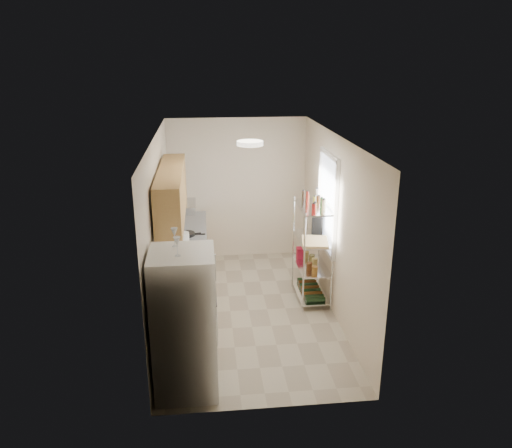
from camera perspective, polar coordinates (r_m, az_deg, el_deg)
The scene contains 16 objects.
room at distance 7.08m, azimuth -0.88°, elevation -0.55°, with size 2.52×4.42×2.62m.
counter_run at distance 7.78m, azimuth -7.93°, elevation -5.61°, with size 0.63×3.51×0.90m.
upper_cabinets at distance 7.01m, azimuth -9.61°, elevation 3.36°, with size 0.33×2.20×0.72m, color #AF864A.
range_hood at distance 7.89m, azimuth -8.74°, elevation 1.98°, with size 0.50×0.60×0.12m, color #B7BABC.
window at distance 7.53m, azimuth 8.19°, elevation 2.46°, with size 0.06×1.00×1.46m, color white.
bakers_rack at distance 7.57m, azimuth 6.52°, elevation -0.91°, with size 0.45×0.90×1.73m.
ceiling_dome at distance 6.47m, azimuth -0.69°, elevation 9.23°, with size 0.34×0.34×0.06m, color white.
refrigerator at distance 5.65m, azimuth -8.16°, elevation -11.16°, with size 0.69×0.69×1.68m, color white.
wine_glass_a at distance 5.42m, azimuth -9.29°, elevation -1.52°, with size 0.07×0.07×0.21m, color silver, non-canonical shape.
wine_glass_b at distance 5.16m, azimuth -8.99°, elevation -2.56°, with size 0.07×0.07×0.21m, color silver, non-canonical shape.
rice_cooker at distance 7.62m, azimuth -8.54°, elevation -1.73°, with size 0.24×0.24×0.20m, color white.
frying_pan_large at distance 8.05m, azimuth -7.97°, elevation -1.15°, with size 0.27×0.27×0.05m, color black.
frying_pan_small at distance 8.01m, azimuth -8.25°, elevation -1.26°, with size 0.22×0.22×0.05m, color black.
cutting_board at distance 7.41m, azimuth 6.77°, elevation -2.02°, with size 0.38×0.49×0.03m, color tan.
espresso_machine at distance 7.85m, azimuth 7.03°, elevation 0.21°, with size 0.17×0.26×0.30m, color black.
storage_bag at distance 8.02m, azimuth 5.04°, elevation -3.27°, with size 0.10×0.14×0.16m, color maroon.
Camera 1 is at (-0.60, -6.65, 3.65)m, focal length 35.00 mm.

